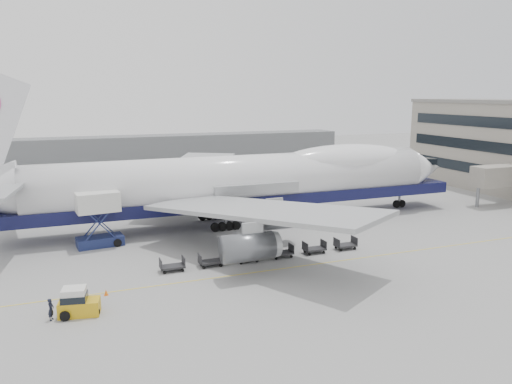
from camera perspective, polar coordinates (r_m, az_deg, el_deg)
name	(u,v)px	position (r m, az deg, el deg)	size (l,w,h in m)	color
ground	(277,249)	(54.76, 2.42, -6.49)	(260.00, 260.00, 0.00)	gray
apron_line	(301,266)	(49.60, 5.21, -8.43)	(60.00, 0.15, 0.01)	gold
hangar	(115,152)	(119.03, -15.77, 4.44)	(110.00, 8.00, 7.00)	slate
airliner	(245,180)	(64.51, -1.27, 1.37)	(67.00, 55.30, 19.98)	white
catering_truck	(99,216)	(57.46, -17.55, -2.60)	(5.16, 3.83, 6.08)	navy
baggage_tug	(77,303)	(41.16, -19.74, -11.85)	(3.23, 2.12, 2.18)	gold
ground_worker	(51,309)	(41.04, -22.39, -12.30)	(0.62, 0.41, 1.69)	black
traffic_cone	(106,292)	(44.43, -16.76, -10.94)	(0.35, 0.35, 0.51)	orange
dolly_0	(172,266)	(48.59, -9.55, -8.31)	(2.30, 1.35, 1.30)	#2D2D30
dolly_1	(211,261)	(49.42, -5.20, -7.86)	(2.30, 1.35, 1.30)	#2D2D30
dolly_2	(247,256)	(50.53, -1.03, -7.38)	(2.30, 1.35, 1.30)	#2D2D30
dolly_3	(282,252)	(51.88, 2.94, -6.89)	(2.30, 1.35, 1.30)	#2D2D30
dolly_4	(314,248)	(53.48, 6.68, -6.40)	(2.30, 1.35, 1.30)	#2D2D30
dolly_5	(345,244)	(55.28, 10.18, -5.91)	(2.30, 1.35, 1.30)	#2D2D30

